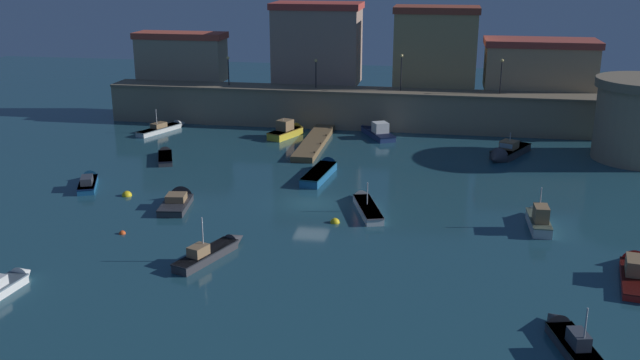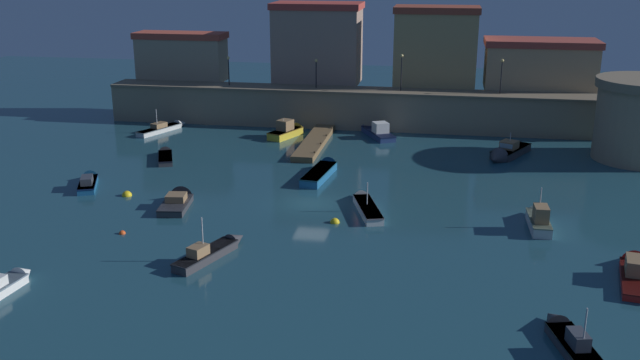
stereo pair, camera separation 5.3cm
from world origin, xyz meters
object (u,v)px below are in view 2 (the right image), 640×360
quay_lamp_2 (402,67)px  moored_boat_7 (636,269)px  moored_boat_11 (165,127)px  moored_boat_8 (323,171)px  quay_lamp_3 (502,71)px  quay_lamp_0 (229,66)px  mooring_buoy_2 (122,234)px  quay_lamp_1 (316,68)px  mooring_buoy_0 (127,196)px  moored_boat_10 (571,341)px  moored_boat_5 (165,155)px  moored_boat_9 (375,130)px  mooring_buoy_1 (335,223)px  moored_boat_4 (538,218)px  moored_boat_13 (289,130)px  moored_boat_2 (506,153)px  moored_boat_6 (365,204)px  moored_boat_12 (179,200)px  moored_boat_0 (89,181)px  moored_boat_1 (5,284)px  moored_boat_3 (214,250)px

quay_lamp_2 → moored_boat_7: quay_lamp_2 is taller
moored_boat_11 → moored_boat_8: bearing=-101.7°
quay_lamp_3 → moored_boat_7: bearing=-80.4°
quay_lamp_0 → mooring_buoy_2: (2.64, -33.60, -6.24)m
quay_lamp_1 → mooring_buoy_0: bearing=-111.2°
quay_lamp_2 → moored_boat_7: bearing=-65.0°
moored_boat_10 → moored_boat_5: bearing=34.5°
moored_boat_9 → mooring_buoy_1: 25.95m
moored_boat_4 → moored_boat_13: moored_boat_4 is taller
moored_boat_7 → moored_boat_8: bearing=62.6°
quay_lamp_1 → moored_boat_8: quay_lamp_1 is taller
moored_boat_2 → moored_boat_6: 19.55m
moored_boat_6 → mooring_buoy_0: moored_boat_6 is taller
moored_boat_12 → mooring_buoy_1: moored_boat_12 is taller
moored_boat_9 → mooring_buoy_1: size_ratio=10.29×
quay_lamp_3 → moored_boat_2: quay_lamp_3 is taller
moored_boat_10 → mooring_buoy_1: (-13.57, 14.39, -0.33)m
moored_boat_12 → moored_boat_13: moored_boat_13 is taller
moored_boat_13 → mooring_buoy_0: bearing=-179.1°
moored_boat_5 → moored_boat_8: moored_boat_8 is taller
moored_boat_5 → moored_boat_0: bearing=138.3°
moored_boat_1 → moored_boat_11: 37.73m
quay_lamp_3 → moored_boat_10: quay_lamp_3 is taller
quay_lamp_2 → moored_boat_10: bearing=-75.7°
moored_boat_1 → moored_boat_9: 42.79m
quay_lamp_0 → mooring_buoy_1: size_ratio=4.70×
moored_boat_10 → mooring_buoy_0: 34.95m
moored_boat_8 → moored_boat_13: bearing=30.7°
moored_boat_7 → mooring_buoy_1: (-18.55, 5.37, -0.38)m
moored_boat_5 → mooring_buoy_0: (1.09, -10.66, -0.27)m
moored_boat_6 → moored_boat_12: (-13.83, -1.53, 0.03)m
moored_boat_6 → moored_boat_9: (-1.59, 22.67, 0.15)m
moored_boat_12 → moored_boat_7: bearing=-110.9°
moored_boat_11 → moored_boat_13: bearing=-67.7°
moored_boat_13 → mooring_buoy_0: moored_boat_13 is taller
moored_boat_10 → moored_boat_11: 52.18m
moored_boat_5 → moored_boat_3: bearing=-173.3°
mooring_buoy_1 → moored_boat_7: bearing=-16.1°
moored_boat_0 → moored_boat_13: bearing=-55.6°
quay_lamp_1 → quay_lamp_3: bearing=0.0°
moored_boat_0 → moored_boat_4: moored_boat_4 is taller
moored_boat_0 → moored_boat_1: (4.50, -18.42, -0.00)m
quay_lamp_1 → moored_boat_1: bearing=-103.0°
mooring_buoy_0 → mooring_buoy_2: bearing=-67.6°
moored_boat_7 → mooring_buoy_0: size_ratio=8.72×
quay_lamp_0 → moored_boat_0: (-4.60, -24.16, -5.89)m
quay_lamp_2 → moored_boat_5: bearing=-142.7°
moored_boat_6 → moored_boat_5: bearing=44.6°
moored_boat_1 → moored_boat_7: size_ratio=0.71×
moored_boat_4 → quay_lamp_1: bearing=35.2°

